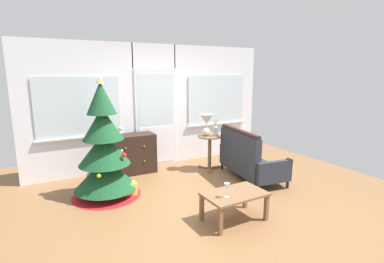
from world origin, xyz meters
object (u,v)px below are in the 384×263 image
object	(u,v)px
table_lamp	(206,122)
christmas_tree	(104,155)
settee_sofa	(248,159)
dresser_cabinet	(132,154)
coffee_table	(234,197)
gift_box	(130,189)
wine_glass	(227,187)
flower_vase	(216,130)
side_table	(210,146)

from	to	relation	value
table_lamp	christmas_tree	bearing A→B (deg)	-170.76
christmas_tree	settee_sofa	distance (m)	2.59
dresser_cabinet	coffee_table	size ratio (longest dim) A/B	1.07
settee_sofa	dresser_cabinet	bearing A→B (deg)	143.25
settee_sofa	table_lamp	distance (m)	1.11
christmas_tree	dresser_cabinet	bearing A→B (deg)	50.61
table_lamp	gift_box	size ratio (longest dim) A/B	2.08
dresser_cabinet	wine_glass	bearing A→B (deg)	-80.14
christmas_tree	flower_vase	distance (m)	2.29
settee_sofa	table_lamp	xyz separation A→B (m)	(-0.41, 0.83, 0.62)
christmas_tree	side_table	bearing A→B (deg)	7.95
settee_sofa	coffee_table	size ratio (longest dim) A/B	1.80
dresser_cabinet	settee_sofa	bearing A→B (deg)	-36.75
dresser_cabinet	gift_box	world-z (taller)	dresser_cabinet
christmas_tree	flower_vase	bearing A→B (deg)	6.12
christmas_tree	flower_vase	size ratio (longest dim) A/B	5.52
christmas_tree	wine_glass	bearing A→B (deg)	-55.99
settee_sofa	table_lamp	bearing A→B (deg)	116.35
side_table	dresser_cabinet	bearing A→B (deg)	158.84
dresser_cabinet	settee_sofa	distance (m)	2.26
table_lamp	settee_sofa	bearing A→B (deg)	-63.65
dresser_cabinet	gift_box	bearing A→B (deg)	-109.94
christmas_tree	table_lamp	size ratio (longest dim) A/B	4.39
settee_sofa	wine_glass	size ratio (longest dim) A/B	7.85
dresser_cabinet	table_lamp	xyz separation A→B (m)	(1.40, -0.52, 0.61)
dresser_cabinet	table_lamp	distance (m)	1.61
wine_glass	gift_box	size ratio (longest dim) A/B	0.92
dresser_cabinet	flower_vase	distance (m)	1.74
settee_sofa	flower_vase	xyz separation A→B (m)	(-0.25, 0.73, 0.45)
christmas_tree	gift_box	xyz separation A→B (m)	(0.34, -0.16, -0.59)
coffee_table	gift_box	xyz separation A→B (m)	(-1.00, 1.50, -0.23)
wine_glass	christmas_tree	bearing A→B (deg)	124.01
coffee_table	christmas_tree	bearing A→B (deg)	128.86
flower_vase	gift_box	size ratio (longest dim) A/B	1.65
flower_vase	table_lamp	bearing A→B (deg)	147.99
table_lamp	wine_glass	size ratio (longest dim) A/B	2.26
christmas_tree	table_lamp	distance (m)	2.16
christmas_tree	side_table	distance (m)	2.20
gift_box	table_lamp	bearing A→B (deg)	15.86
table_lamp	flower_vase	size ratio (longest dim) A/B	1.26
settee_sofa	wine_glass	distance (m)	1.85
flower_vase	gift_box	distance (m)	2.10
wine_glass	table_lamp	bearing A→B (deg)	65.34
coffee_table	gift_box	bearing A→B (deg)	123.61
wine_glass	gift_box	distance (m)	1.82
gift_box	side_table	bearing A→B (deg)	14.19
christmas_tree	dresser_cabinet	xyz separation A→B (m)	(0.71, 0.87, -0.30)
side_table	gift_box	bearing A→B (deg)	-165.81
table_lamp	coffee_table	size ratio (longest dim) A/B	0.52
side_table	flower_vase	xyz separation A→B (m)	(0.10, -0.06, 0.32)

